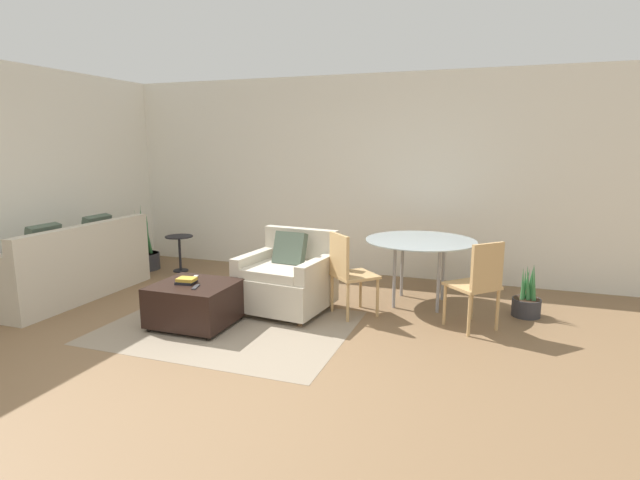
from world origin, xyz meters
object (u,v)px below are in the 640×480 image
Objects in this scene: potted_plant at (145,256)px; side_table at (180,247)px; dining_chair_near_left at (348,269)px; armchair at (287,279)px; tv_remote_primary at (196,287)px; dining_chair_near_right at (479,280)px; tv_remote_secondary at (194,277)px; book_stack at (186,281)px; ottoman at (195,303)px; potted_plant_small at (527,302)px; couch at (68,271)px; dining_table at (420,246)px.

side_table is at bearing 6.97° from potted_plant.
armchair is at bearing -176.80° from dining_chair_near_left.
dining_chair_near_right is (2.62, 0.90, 0.07)m from tv_remote_primary.
tv_remote_secondary is at bearing -50.93° from side_table.
dining_chair_near_right reaches higher than book_stack.
tv_remote_secondary is at bearing -157.97° from dining_chair_near_left.
book_stack is 0.40× the size of side_table.
armchair is 1.04× the size of potted_plant.
book_stack is (-0.77, -0.77, 0.11)m from armchair.
potted_plant_small is at bearing 23.85° from ottoman.
side_table reaches higher than ottoman.
potted_plant is 1.83× the size of side_table.
couch reaches higher than ottoman.
armchair is at bearing 55.14° from tv_remote_primary.
dining_chair_near_left reaches higher than side_table.
potted_plant is at bearing -173.03° from side_table.
potted_plant is (-2.71, 1.00, -0.15)m from armchair.
armchair is 1.00m from tv_remote_secondary.
dining_chair_near_left is at bearing 7.92° from couch.
potted_plant_small is at bearing 18.74° from dining_chair_near_left.
book_stack is at bearing -53.35° from side_table.
dining_table is at bearing -6.04° from side_table.
dining_chair_near_right is (4.16, -1.04, 0.15)m from side_table.
dining_chair_near_right is at bearing 0.00° from dining_chair_near_left.
book_stack is at bearing -42.46° from potted_plant.
book_stack is (-0.08, -0.02, 0.23)m from ottoman.
armchair is at bearing 45.01° from book_stack.
armchair is at bearing -165.31° from potted_plant_small.
tv_remote_secondary is 2.12m from side_table.
couch reaches higher than dining_table.
ottoman is 3.72× the size of book_stack.
tv_remote_primary is 0.13× the size of dining_table.
ottoman is at bearing -51.57° from side_table.
potted_plant_small reaches higher than tv_remote_primary.
couch is at bearing -172.08° from dining_chair_near_left.
armchair is 5.99× the size of tv_remote_primary.
book_stack is 0.23× the size of dining_chair_near_right.
couch reaches higher than dining_chair_near_left.
armchair reaches higher than potted_plant_small.
couch is 2.12m from tv_remote_primary.
ottoman is 3.50m from potted_plant_small.
side_table is at bearing 166.02° from dining_chair_near_right.
dining_chair_near_right is at bearing 16.22° from book_stack.
potted_plant_small is (5.22, -0.35, -0.04)m from potted_plant.
couch is at bearing 169.75° from book_stack.
side_table is (-1.37, 1.85, -0.10)m from book_stack.
dining_table reaches higher than ottoman.
potted_plant is (-1.94, 1.78, -0.27)m from book_stack.
couch is 12.02× the size of tv_remote_primary.
armchair is at bearing 47.54° from ottoman.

